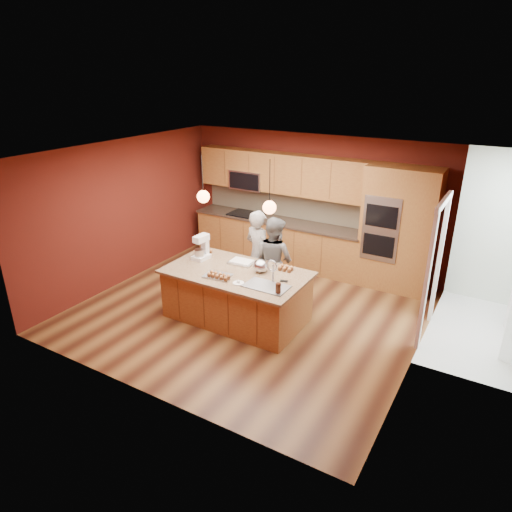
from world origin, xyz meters
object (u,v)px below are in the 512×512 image
Objects in this scene: island at (237,295)px; person_right at (274,260)px; stand_mixer at (201,249)px; mixing_bowl at (261,266)px; person_left at (258,254)px.

island is 0.98m from person_right.
stand_mixer is at bearing 169.05° from island.
stand_mixer reaches higher than mixing_bowl.
person_left is at bearing 50.50° from stand_mixer.
person_left reaches higher than person_right.
mixing_bowl is at bearing 139.78° from person_left.
island is at bearing -7.47° from stand_mixer.
person_left reaches higher than island.
person_left is 0.32m from person_right.
island is 8.96× the size of mixing_bowl.
mixing_bowl is (0.45, -0.71, 0.14)m from person_left.
island is 1.02m from stand_mixer.
mixing_bowl is at bearing 30.63° from island.
stand_mixer is at bearing -178.17° from mixing_bowl.
mixing_bowl is (0.14, -0.71, 0.18)m from person_right.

